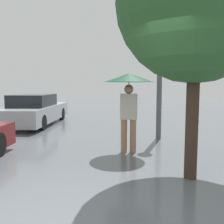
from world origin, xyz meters
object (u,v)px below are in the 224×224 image
(pedestrian, at_px, (129,88))
(street_lamp, at_px, (160,55))
(parked_car_farthest, at_px, (35,110))
(tree, at_px, (196,3))

(pedestrian, distance_m, street_lamp, 2.14)
(parked_car_farthest, distance_m, tree, 8.12)
(pedestrian, distance_m, tree, 2.45)
(tree, xyz_separation_m, street_lamp, (-0.12, 3.33, -0.46))
(tree, height_order, street_lamp, tree)
(pedestrian, bearing_deg, parked_car_farthest, 132.30)
(pedestrian, relative_size, parked_car_farthest, 0.42)
(parked_car_farthest, relative_size, tree, 1.05)
(pedestrian, xyz_separation_m, street_lamp, (0.96, 1.65, 0.97))
(pedestrian, height_order, parked_car_farthest, pedestrian)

